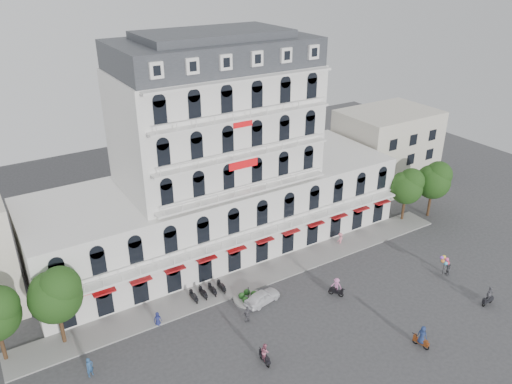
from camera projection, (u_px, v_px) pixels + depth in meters
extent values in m
plane|color=#38383A|center=(305.00, 322.00, 49.51)|extent=(120.00, 120.00, 0.00)
cube|color=gray|center=(257.00, 276.00, 56.39)|extent=(53.00, 4.00, 0.16)
cube|color=silver|center=(219.00, 210.00, 61.40)|extent=(45.00, 14.00, 9.00)
cube|color=silver|center=(216.00, 125.00, 56.67)|extent=(22.00, 12.00, 13.00)
cube|color=#2D3035|center=(213.00, 53.00, 53.23)|extent=(21.56, 11.76, 3.00)
cube|color=#2D3035|center=(213.00, 34.00, 52.42)|extent=(15.84, 8.64, 0.80)
cube|color=#AC1519|center=(250.00, 244.00, 56.07)|extent=(40.50, 1.00, 0.15)
cube|color=red|center=(243.00, 162.00, 53.05)|extent=(3.50, 0.10, 1.40)
cube|color=beige|center=(386.00, 149.00, 76.52)|extent=(14.00, 10.00, 12.00)
cylinder|color=gray|center=(248.00, 299.00, 52.64)|extent=(3.20, 3.20, 0.24)
cylinder|color=black|center=(248.00, 293.00, 52.31)|extent=(0.08, 0.08, 1.40)
sphere|color=#1A4F1B|center=(254.00, 294.00, 52.83)|extent=(0.70, 0.70, 0.70)
sphere|color=#1A4F1B|center=(247.00, 292.00, 53.12)|extent=(0.70, 0.70, 0.70)
sphere|color=#1A4F1B|center=(242.00, 296.00, 52.56)|extent=(0.70, 0.70, 0.70)
sphere|color=#1A4F1B|center=(246.00, 300.00, 51.92)|extent=(0.70, 0.70, 0.70)
sphere|color=#1A4F1B|center=(253.00, 299.00, 52.08)|extent=(0.70, 0.70, 0.70)
cylinder|color=#382314|center=(2.00, 345.00, 44.11)|extent=(0.36, 0.36, 3.52)
cylinder|color=#382314|center=(62.00, 327.00, 46.05)|extent=(0.36, 0.36, 3.74)
sphere|color=#173D13|center=(55.00, 297.00, 44.59)|extent=(4.76, 4.76, 4.76)
sphere|color=#173D13|center=(60.00, 287.00, 44.12)|extent=(3.74, 3.74, 3.74)
sphere|color=#173D13|center=(49.00, 291.00, 44.33)|extent=(3.40, 3.40, 3.40)
cylinder|color=#382314|center=(403.00, 209.00, 67.83)|extent=(0.36, 0.36, 3.43)
sphere|color=#173D13|center=(406.00, 188.00, 66.49)|extent=(4.37, 4.37, 4.37)
sphere|color=#173D13|center=(412.00, 181.00, 66.06)|extent=(3.43, 3.43, 3.43)
sphere|color=#173D13|center=(403.00, 184.00, 66.26)|extent=(3.12, 3.12, 3.12)
cylinder|color=#382314|center=(429.00, 204.00, 68.91)|extent=(0.36, 0.36, 3.65)
sphere|color=#173D13|center=(433.00, 182.00, 67.49)|extent=(4.65, 4.65, 4.65)
sphere|color=#173D13|center=(439.00, 175.00, 67.03)|extent=(3.65, 3.65, 3.65)
sphere|color=#173D13|center=(430.00, 177.00, 67.24)|extent=(3.32, 3.32, 3.32)
imported|color=white|center=(262.00, 297.00, 51.97)|extent=(4.35, 2.39, 1.40)
cube|color=black|center=(265.00, 358.00, 44.29)|extent=(0.43, 1.52, 0.35)
torus|color=black|center=(262.00, 356.00, 44.84)|extent=(0.15, 0.61, 0.60)
torus|color=black|center=(268.00, 364.00, 43.97)|extent=(0.15, 0.61, 0.60)
imported|color=#BE647E|center=(265.00, 352.00, 43.96)|extent=(0.69, 0.87, 1.72)
cube|color=brown|center=(421.00, 342.00, 46.15)|extent=(0.70, 1.54, 0.35)
torus|color=black|center=(415.00, 341.00, 46.61)|extent=(0.26, 0.61, 0.60)
torus|color=black|center=(426.00, 347.00, 45.91)|extent=(0.26, 0.61, 0.60)
imported|color=navy|center=(422.00, 335.00, 45.79)|extent=(0.79, 1.02, 1.86)
cube|color=black|center=(488.00, 300.00, 51.70)|extent=(1.50, 0.37, 0.35)
torus|color=black|center=(484.00, 304.00, 51.55)|extent=(0.60, 0.13, 0.60)
torus|color=black|center=(491.00, 301.00, 52.08)|extent=(0.60, 0.13, 0.60)
imported|color=slate|center=(489.00, 294.00, 51.36)|extent=(1.05, 0.45, 1.79)
cube|color=black|center=(336.00, 291.00, 53.10)|extent=(1.13, 1.44, 0.35)
torus|color=black|center=(341.00, 295.00, 53.01)|extent=(0.43, 0.57, 0.60)
torus|color=black|center=(331.00, 292.00, 53.42)|extent=(0.43, 0.57, 0.60)
imported|color=#D26FAF|center=(336.00, 285.00, 52.77)|extent=(1.15, 1.28, 1.72)
imported|color=navy|center=(158.00, 319.00, 48.72)|extent=(0.82, 0.60, 1.53)
imported|color=#55535A|center=(248.00, 314.00, 49.16)|extent=(1.08, 0.50, 1.81)
imported|color=pink|center=(340.00, 239.00, 62.39)|extent=(1.17, 0.85, 1.63)
imported|color=#2A4E7F|center=(90.00, 367.00, 42.77)|extent=(0.82, 0.71, 1.90)
imported|color=#53555A|center=(448.00, 269.00, 56.31)|extent=(0.92, 1.03, 1.74)
cylinder|color=black|center=(443.00, 268.00, 56.29)|extent=(0.04, 0.04, 2.00)
sphere|color=#E54C99|center=(447.00, 259.00, 56.03)|extent=(0.44, 0.44, 0.44)
sphere|color=yellow|center=(444.00, 257.00, 56.09)|extent=(0.44, 0.44, 0.44)
sphere|color=#994CD8|center=(442.00, 258.00, 55.91)|extent=(0.44, 0.44, 0.44)
sphere|color=orange|center=(443.00, 261.00, 55.68)|extent=(0.44, 0.44, 0.44)
sphere|color=#4CB2E5|center=(446.00, 263.00, 55.63)|extent=(0.44, 0.44, 0.44)
sphere|color=#D8334C|center=(448.00, 263.00, 55.82)|extent=(0.44, 0.44, 0.44)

